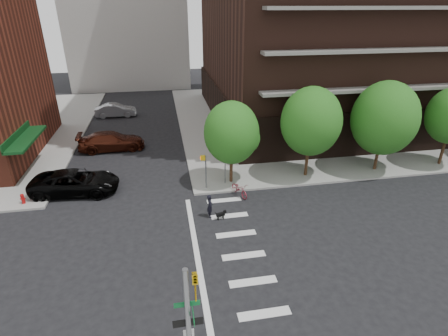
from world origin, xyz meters
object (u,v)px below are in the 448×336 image
parked_car_silver (116,110)px  fire_hydrant (23,198)px  scooter (240,189)px  dog_walker (210,206)px  parked_car_maroon (112,141)px  parked_car_black (75,182)px

parked_car_silver → fire_hydrant: bearing=166.9°
scooter → dog_walker: dog_walker is taller
parked_car_maroon → parked_car_silver: bearing=1.0°
parked_car_black → parked_car_maroon: bearing=-6.8°
fire_hydrant → parked_car_silver: size_ratio=0.15×
fire_hydrant → scooter: scooter is taller
parked_car_black → dog_walker: 10.27m
parked_car_silver → parked_car_maroon: bearing=-177.7°
parked_car_maroon → scooter: 14.40m
parked_car_black → parked_car_maroon: (1.69, 8.01, 0.02)m
fire_hydrant → scooter: size_ratio=0.38×
parked_car_silver → scooter: 23.75m
parked_car_silver → scooter: (10.48, -21.31, -0.29)m
fire_hydrant → parked_car_silver: parked_car_silver is taller
parked_car_maroon → parked_car_silver: 10.82m
fire_hydrant → parked_car_maroon: (4.88, 9.21, 0.31)m
parked_car_maroon → parked_car_black: bearing=165.6°
parked_car_maroon → parked_car_silver: size_ratio=1.23×
fire_hydrant → dog_walker: 12.78m
parked_car_silver → dog_walker: 24.96m
fire_hydrant → parked_car_maroon: size_ratio=0.12×
parked_car_silver → dog_walker: parked_car_silver is taller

